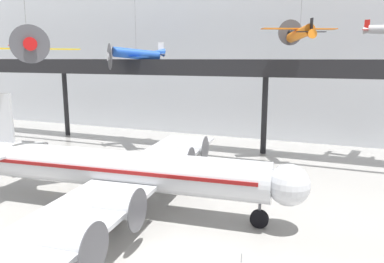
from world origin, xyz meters
name	(u,v)px	position (x,y,z in m)	size (l,w,h in m)	color
ground_plane	(170,261)	(0.00, 0.00, 0.00)	(260.00, 260.00, 0.00)	#9E9B96
hangar_back_wall	(280,47)	(0.00, 36.84, 13.28)	(140.00, 3.00, 26.55)	silver
mezzanine_walkway	(264,74)	(0.00, 26.31, 9.81)	(110.00, 3.20, 11.53)	black
airliner_silver_main	(122,170)	(-6.57, 5.38, 3.25)	(28.12, 31.95, 8.86)	silver
suspended_plane_yellow_lowwing	(28,45)	(-15.54, 6.04, 12.71)	(6.78, 6.88, 10.57)	yellow
suspended_plane_orange_highwing	(300,33)	(4.02, 24.56, 14.30)	(7.80, 6.92, 8.80)	orange
suspended_plane_blue_trainer	(136,54)	(-16.25, 24.74, 12.15)	(7.79, 7.82, 11.59)	#1E4CAD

